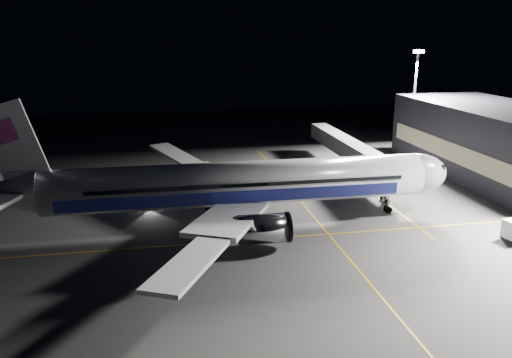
{
  "coord_description": "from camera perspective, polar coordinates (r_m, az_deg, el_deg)",
  "views": [
    {
      "loc": [
        -9.06,
        -60.09,
        23.58
      ],
      "look_at": [
        1.94,
        -0.86,
        6.0
      ],
      "focal_mm": 35.0,
      "sensor_mm": 36.0,
      "label": 1
    }
  ],
  "objects": [
    {
      "name": "safety_cone_c",
      "position": [
        70.41,
        -9.08,
        -3.25
      ],
      "size": [
        0.4,
        0.4,
        0.61
      ],
      "primitive_type": "cone",
      "color": "#FC4B0A",
      "rests_on": "ground"
    },
    {
      "name": "terminal",
      "position": [
        93.96,
        25.66,
        3.87
      ],
      "size": [
        18.12,
        40.0,
        12.0
      ],
      "color": "black",
      "rests_on": "ground"
    },
    {
      "name": "safety_cone_a",
      "position": [
        74.28,
        -9.11,
        -2.2
      ],
      "size": [
        0.42,
        0.42,
        0.63
      ],
      "primitive_type": "cone",
      "color": "#FC4B0A",
      "rests_on": "ground"
    },
    {
      "name": "guide_line_side",
      "position": [
        80.21,
        12.78,
        -1.24
      ],
      "size": [
        0.25,
        40.0,
        0.01
      ],
      "primitive_type": "cube",
      "color": "gold",
      "rests_on": "ground"
    },
    {
      "name": "guide_line_cross",
      "position": [
        59.69,
        -0.94,
        -7.0
      ],
      "size": [
        70.0,
        0.25,
        0.01
      ],
      "primitive_type": "cube",
      "color": "gold",
      "rests_on": "ground"
    },
    {
      "name": "baggage_tug",
      "position": [
        72.54,
        -12.18,
        -2.34
      ],
      "size": [
        2.82,
        2.34,
        1.93
      ],
      "rotation": [
        0.0,
        0.0,
        0.09
      ],
      "color": "black",
      "rests_on": "ground"
    },
    {
      "name": "ground",
      "position": [
        65.18,
        -1.82,
        -4.95
      ],
      "size": [
        200.0,
        200.0,
        0.0
      ],
      "primitive_type": "plane",
      "color": "#4C4C4F",
      "rests_on": "ground"
    },
    {
      "name": "floodlight_mast_north",
      "position": [
        104.93,
        17.67,
        9.38
      ],
      "size": [
        2.4,
        0.68,
        20.7
      ],
      "color": "#59595E",
      "rests_on": "ground"
    },
    {
      "name": "safety_cone_b",
      "position": [
        77.79,
        -6.59,
        -1.24
      ],
      "size": [
        0.44,
        0.44,
        0.65
      ],
      "primitive_type": "cone",
      "color": "#FC4B0A",
      "rests_on": "ground"
    },
    {
      "name": "guide_line_main",
      "position": [
        67.3,
        6.65,
        -4.35
      ],
      "size": [
        0.25,
        80.0,
        0.01
      ],
      "primitive_type": "cube",
      "color": "gold",
      "rests_on": "ground"
    },
    {
      "name": "airliner",
      "position": [
        63.35,
        -2.83,
        -0.65
      ],
      "size": [
        61.48,
        54.22,
        16.64
      ],
      "color": "silver",
      "rests_on": "ground"
    },
    {
      "name": "jet_bridge",
      "position": [
        86.21,
        10.89,
        3.24
      ],
      "size": [
        3.6,
        34.4,
        6.3
      ],
      "color": "#B2B2B7",
      "rests_on": "ground"
    }
  ]
}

